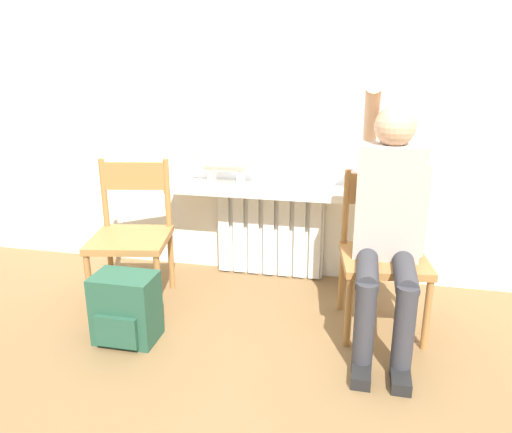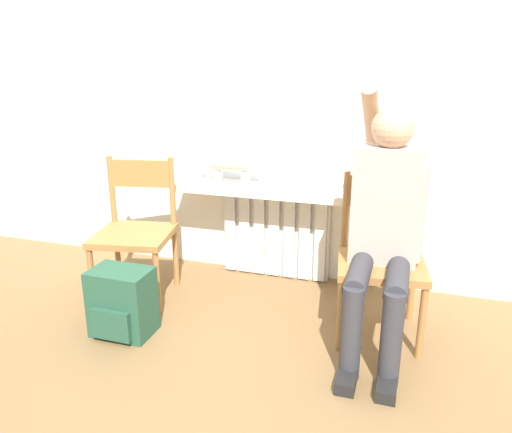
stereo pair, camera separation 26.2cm
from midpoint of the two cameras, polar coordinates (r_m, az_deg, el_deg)
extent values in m
plane|color=brown|center=(2.56, -2.04, -16.84)|extent=(12.00, 12.00, 0.00)
cube|color=white|center=(3.29, 5.21, 15.89)|extent=(7.00, 0.06, 2.70)
cube|color=silver|center=(3.43, 4.49, -1.91)|extent=(0.74, 0.05, 0.61)
cube|color=silver|center=(3.47, -0.77, -1.62)|extent=(0.07, 0.03, 0.58)
cube|color=silver|center=(3.44, 0.89, -1.80)|extent=(0.07, 0.03, 0.58)
cube|color=silver|center=(3.41, 2.59, -1.98)|extent=(0.07, 0.03, 0.58)
cube|color=silver|center=(3.38, 4.31, -2.15)|extent=(0.07, 0.03, 0.58)
cube|color=silver|center=(3.36, 6.05, -2.34)|extent=(0.07, 0.03, 0.58)
cube|color=silver|center=(3.35, 7.82, -2.52)|extent=(0.07, 0.03, 0.58)
cube|color=silver|center=(3.33, 9.60, -2.70)|extent=(0.07, 0.03, 0.58)
cube|color=silver|center=(3.23, 4.18, 2.98)|extent=(1.32, 0.28, 0.05)
cube|color=white|center=(3.27, 4.99, 12.89)|extent=(1.27, 0.01, 1.04)
cube|color=#9E6B38|center=(3.12, -11.51, -2.19)|extent=(0.52, 0.52, 0.04)
cylinder|color=#9E6B38|center=(3.09, -15.94, -6.99)|extent=(0.04, 0.04, 0.39)
cylinder|color=#9E6B38|center=(2.97, -8.76, -7.57)|extent=(0.04, 0.04, 0.39)
cylinder|color=#9E6B38|center=(3.43, -13.44, -4.27)|extent=(0.04, 0.04, 0.39)
cylinder|color=#9E6B38|center=(3.32, -6.95, -4.67)|extent=(0.04, 0.04, 0.39)
cylinder|color=#9E6B38|center=(3.29, -13.99, 3.02)|extent=(0.04, 0.04, 0.43)
cylinder|color=#9E6B38|center=(3.18, -7.25, 2.87)|extent=(0.04, 0.04, 0.43)
cube|color=#9E6B38|center=(3.20, -10.79, 4.83)|extent=(0.40, 0.10, 0.17)
cube|color=#9E6B38|center=(2.75, 16.80, -5.36)|extent=(0.51, 0.51, 0.04)
cylinder|color=#9E6B38|center=(2.64, 12.50, -11.14)|extent=(0.04, 0.04, 0.39)
cylinder|color=#9E6B38|center=(2.70, 21.13, -11.36)|extent=(0.04, 0.04, 0.39)
cylinder|color=#9E6B38|center=(3.00, 12.22, -7.49)|extent=(0.04, 0.04, 0.39)
cylinder|color=#9E6B38|center=(3.05, 19.78, -7.77)|extent=(0.04, 0.04, 0.39)
cylinder|color=#9E6B38|center=(2.84, 12.81, 0.78)|extent=(0.04, 0.04, 0.43)
cylinder|color=#9E6B38|center=(2.89, 20.70, 0.35)|extent=(0.04, 0.04, 0.43)
cube|color=#9E6B38|center=(2.83, 16.98, 2.66)|extent=(0.40, 0.08, 0.17)
cylinder|color=#333338|center=(2.54, 14.70, -6.20)|extent=(0.11, 0.46, 0.11)
cylinder|color=#333338|center=(2.55, 18.76, -6.58)|extent=(0.11, 0.46, 0.11)
cylinder|color=#333338|center=(2.43, 13.94, -12.92)|extent=(0.10, 0.10, 0.47)
cylinder|color=#333338|center=(2.43, 18.28, -13.32)|extent=(0.10, 0.10, 0.47)
cube|color=black|center=(2.49, 13.47, -17.65)|extent=(0.09, 0.20, 0.06)
cube|color=black|center=(2.49, 17.80, -18.05)|extent=(0.09, 0.20, 0.06)
cube|color=#AD9E93|center=(2.67, 17.42, 1.19)|extent=(0.34, 0.20, 0.60)
sphere|color=tan|center=(2.59, 18.23, 9.60)|extent=(0.21, 0.21, 0.21)
cylinder|color=tan|center=(2.72, 15.79, 10.99)|extent=(0.08, 0.50, 0.38)
cylinder|color=#AD9E93|center=(2.64, 20.65, 0.02)|extent=(0.08, 0.08, 0.48)
cylinder|color=silver|center=(3.23, -0.52, 6.43)|extent=(0.28, 0.13, 0.13)
sphere|color=silver|center=(3.18, 2.34, 6.61)|extent=(0.09, 0.09, 0.09)
cone|color=silver|center=(3.15, 2.24, 7.24)|extent=(0.03, 0.03, 0.03)
cone|color=silver|center=(3.19, 2.45, 7.38)|extent=(0.03, 0.03, 0.03)
cylinder|color=silver|center=(3.20, 0.96, 4.20)|extent=(0.04, 0.04, 0.09)
cylinder|color=silver|center=(3.26, 1.31, 4.46)|extent=(0.04, 0.04, 0.09)
cylinder|color=silver|center=(3.26, -2.34, 4.44)|extent=(0.04, 0.04, 0.09)
cylinder|color=silver|center=(3.32, -1.94, 4.70)|extent=(0.04, 0.04, 0.09)
cylinder|color=silver|center=(3.29, -3.75, 7.20)|extent=(0.19, 0.03, 0.13)
cube|color=#234C38|center=(2.80, -12.44, -9.56)|extent=(0.32, 0.22, 0.37)
cube|color=#234C38|center=(2.75, -13.65, -12.05)|extent=(0.23, 0.03, 0.17)
camera|label=1|loc=(0.13, -87.44, 0.82)|focal=35.00mm
camera|label=2|loc=(0.13, 92.56, -0.82)|focal=35.00mm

